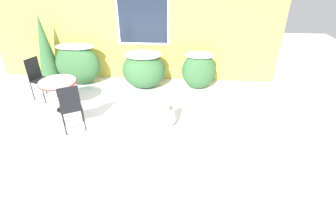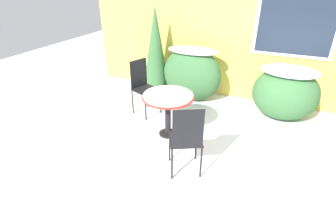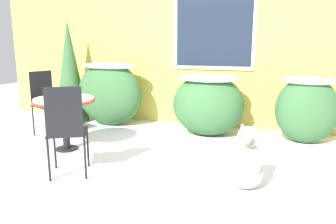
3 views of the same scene
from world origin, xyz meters
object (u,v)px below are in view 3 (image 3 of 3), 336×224
(patio_chair_near_table, at_px, (46,100))
(patio_chair_far_side, at_px, (67,127))
(patio_table, at_px, (64,106))
(dog, at_px, (246,165))

(patio_chair_near_table, distance_m, patio_chair_far_side, 1.93)
(patio_table, relative_size, dog, 1.16)
(patio_table, height_order, patio_chair_near_table, patio_chair_near_table)
(patio_table, xyz_separation_m, dog, (2.51, -0.50, -0.36))
(patio_table, distance_m, dog, 2.59)
(patio_chair_far_side, distance_m, dog, 1.96)
(patio_chair_far_side, height_order, dog, patio_chair_far_side)
(patio_chair_near_table, relative_size, patio_chair_far_side, 1.00)
(patio_table, bearing_deg, patio_chair_near_table, 143.15)
(patio_chair_far_side, bearing_deg, dog, 160.84)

